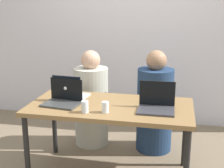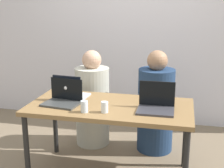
{
  "view_description": "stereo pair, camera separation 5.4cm",
  "coord_description": "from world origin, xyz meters",
  "px_view_note": "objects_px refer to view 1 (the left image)",
  "views": [
    {
      "loc": [
        0.58,
        -2.66,
        1.64
      ],
      "look_at": [
        0.0,
        0.08,
        0.9
      ],
      "focal_mm": 50.0,
      "sensor_mm": 36.0,
      "label": 1
    },
    {
      "loc": [
        0.63,
        -2.65,
        1.64
      ],
      "look_at": [
        0.0,
        0.08,
        0.9
      ],
      "focal_mm": 50.0,
      "sensor_mm": 36.0,
      "label": 2
    }
  ],
  "objects_px": {
    "laptop_front_right": "(156,104)",
    "water_glass_left": "(85,107)",
    "laptop_front_left": "(63,99)",
    "person_on_left": "(91,103)",
    "person_on_right": "(155,107)",
    "laptop_back_left": "(70,93)",
    "water_glass_center": "(106,108)"
  },
  "relations": [
    {
      "from": "laptop_front_right",
      "to": "water_glass_center",
      "type": "xyz_separation_m",
      "value": [
        -0.42,
        -0.16,
        -0.01
      ]
    },
    {
      "from": "person_on_right",
      "to": "water_glass_left",
      "type": "height_order",
      "value": "person_on_right"
    },
    {
      "from": "person_on_left",
      "to": "water_glass_left",
      "type": "xyz_separation_m",
      "value": [
        0.19,
        -0.89,
        0.27
      ]
    },
    {
      "from": "water_glass_left",
      "to": "water_glass_center",
      "type": "relative_size",
      "value": 1.06
    },
    {
      "from": "person_on_right",
      "to": "laptop_back_left",
      "type": "xyz_separation_m",
      "value": [
        -0.79,
        -0.53,
        0.26
      ]
    },
    {
      "from": "water_glass_center",
      "to": "laptop_front_left",
      "type": "bearing_deg",
      "value": 161.83
    },
    {
      "from": "water_glass_center",
      "to": "person_on_left",
      "type": "bearing_deg",
      "value": 113.38
    },
    {
      "from": "person_on_left",
      "to": "person_on_right",
      "type": "xyz_separation_m",
      "value": [
        0.73,
        0.0,
        0.01
      ]
    },
    {
      "from": "person_on_left",
      "to": "water_glass_left",
      "type": "height_order",
      "value": "person_on_left"
    },
    {
      "from": "laptop_back_left",
      "to": "water_glass_center",
      "type": "distance_m",
      "value": 0.54
    },
    {
      "from": "laptop_back_left",
      "to": "water_glass_left",
      "type": "height_order",
      "value": "laptop_back_left"
    },
    {
      "from": "person_on_right",
      "to": "water_glass_center",
      "type": "relative_size",
      "value": 11.81
    },
    {
      "from": "laptop_back_left",
      "to": "person_on_left",
      "type": "bearing_deg",
      "value": -90.7
    },
    {
      "from": "laptop_front_right",
      "to": "person_on_right",
      "type": "bearing_deg",
      "value": 93.87
    },
    {
      "from": "person_on_right",
      "to": "laptop_front_left",
      "type": "relative_size",
      "value": 3.22
    },
    {
      "from": "water_glass_center",
      "to": "laptop_back_left",
      "type": "bearing_deg",
      "value": 143.02
    },
    {
      "from": "person_on_left",
      "to": "water_glass_left",
      "type": "bearing_deg",
      "value": 113.49
    },
    {
      "from": "laptop_front_left",
      "to": "person_on_left",
      "type": "bearing_deg",
      "value": 91.79
    },
    {
      "from": "person_on_right",
      "to": "laptop_front_right",
      "type": "distance_m",
      "value": 0.75
    },
    {
      "from": "laptop_front_right",
      "to": "laptop_front_left",
      "type": "height_order",
      "value": "laptop_front_right"
    },
    {
      "from": "laptop_front_right",
      "to": "water_glass_left",
      "type": "distance_m",
      "value": 0.62
    },
    {
      "from": "laptop_back_left",
      "to": "water_glass_left",
      "type": "relative_size",
      "value": 3.07
    },
    {
      "from": "person_on_left",
      "to": "water_glass_center",
      "type": "bearing_deg",
      "value": 124.49
    },
    {
      "from": "laptop_front_right",
      "to": "water_glass_left",
      "type": "xyz_separation_m",
      "value": [
        -0.59,
        -0.19,
        -0.01
      ]
    },
    {
      "from": "water_glass_center",
      "to": "laptop_front_right",
      "type": "bearing_deg",
      "value": 20.4
    },
    {
      "from": "person_on_left",
      "to": "laptop_front_right",
      "type": "distance_m",
      "value": 1.09
    },
    {
      "from": "laptop_back_left",
      "to": "person_on_right",
      "type": "bearing_deg",
      "value": -140.44
    },
    {
      "from": "water_glass_left",
      "to": "person_on_left",
      "type": "bearing_deg",
      "value": 102.38
    },
    {
      "from": "person_on_right",
      "to": "laptop_back_left",
      "type": "height_order",
      "value": "person_on_right"
    },
    {
      "from": "laptop_front_left",
      "to": "water_glass_center",
      "type": "distance_m",
      "value": 0.46
    },
    {
      "from": "water_glass_center",
      "to": "person_on_right",
      "type": "bearing_deg",
      "value": 66.94
    },
    {
      "from": "laptop_back_left",
      "to": "water_glass_left",
      "type": "distance_m",
      "value": 0.44
    }
  ]
}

